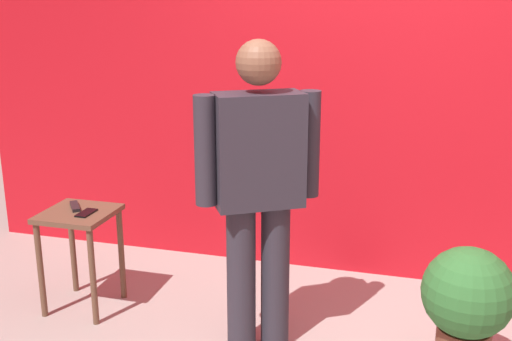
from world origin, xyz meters
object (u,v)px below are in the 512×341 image
object	(u,v)px
standing_person	(258,184)
tv_remote	(75,206)
cell_phone	(86,213)
side_table	(80,233)
potted_plant	(467,304)

from	to	relation	value
standing_person	tv_remote	world-z (taller)	standing_person
cell_phone	tv_remote	distance (m)	0.14
side_table	cell_phone	xyz separation A→B (m)	(0.07, -0.02, 0.14)
cell_phone	standing_person	bearing A→B (deg)	-5.65
standing_person	side_table	size ratio (longest dim) A/B	2.66
potted_plant	side_table	bearing A→B (deg)	175.88
standing_person	cell_phone	xyz separation A→B (m)	(-1.07, 0.12, -0.29)
cell_phone	potted_plant	distance (m)	2.12
standing_person	potted_plant	bearing A→B (deg)	-0.83
standing_person	potted_plant	size ratio (longest dim) A/B	2.37
standing_person	potted_plant	world-z (taller)	standing_person
tv_remote	cell_phone	bearing A→B (deg)	-69.31
side_table	potted_plant	world-z (taller)	potted_plant
cell_phone	potted_plant	world-z (taller)	potted_plant
tv_remote	potted_plant	bearing A→B (deg)	-43.12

